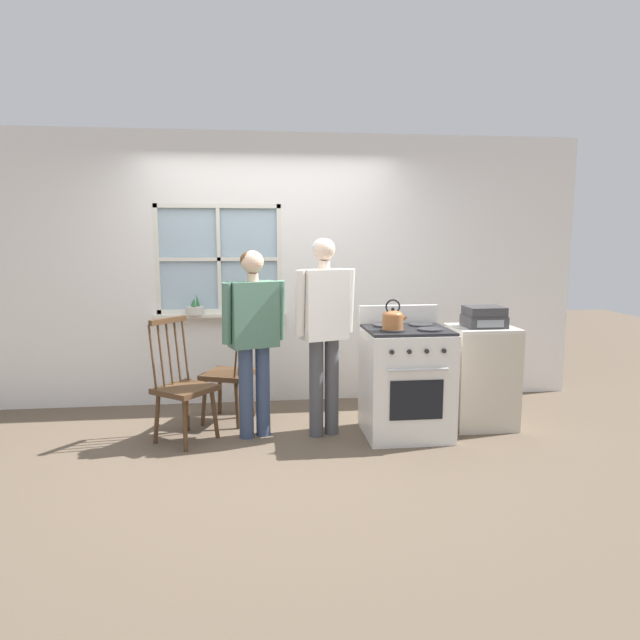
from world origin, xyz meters
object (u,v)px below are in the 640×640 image
object	(u,v)px
chair_by_window	(230,373)
person_elderly_left	(253,327)
stove	(406,381)
stereo	(484,317)
kettle	(393,319)
potted_plant	(195,309)
side_counter	(481,376)
person_teen_center	(324,320)
chair_near_wall	(183,388)

from	to	relation	value
chair_by_window	person_elderly_left	distance (m)	0.69
chair_by_window	stove	world-z (taller)	stove
stereo	stove	bearing A→B (deg)	-169.52
kettle	stove	bearing A→B (deg)	39.94
kettle	stereo	size ratio (longest dim) A/B	0.73
kettle	potted_plant	xyz separation A→B (m)	(-1.69, 1.22, -0.05)
side_counter	stereo	xyz separation A→B (m)	(0.00, -0.02, 0.54)
stove	kettle	world-z (taller)	kettle
person_teen_center	potted_plant	xyz separation A→B (m)	(-1.16, 1.01, -0.02)
stove	chair_by_window	bearing A→B (deg)	160.27
chair_by_window	stereo	world-z (taller)	stereo
chair_near_wall	person_teen_center	distance (m)	1.30
kettle	side_counter	size ratio (longest dim) A/B	0.27
chair_near_wall	kettle	size ratio (longest dim) A/B	4.14
stove	side_counter	world-z (taller)	stove
chair_near_wall	side_counter	distance (m)	2.60
potted_plant	chair_near_wall	bearing A→B (deg)	-91.00
person_teen_center	side_counter	size ratio (longest dim) A/B	1.86
person_elderly_left	stereo	world-z (taller)	person_elderly_left
person_elderly_left	kettle	bearing A→B (deg)	-30.75
person_teen_center	potted_plant	world-z (taller)	person_teen_center
person_teen_center	stove	distance (m)	0.87
kettle	potted_plant	world-z (taller)	kettle
potted_plant	kettle	bearing A→B (deg)	-35.78
potted_plant	side_counter	world-z (taller)	potted_plant
chair_by_window	person_elderly_left	bearing A→B (deg)	47.99
chair_by_window	potted_plant	size ratio (longest dim) A/B	4.98
person_elderly_left	potted_plant	size ratio (longest dim) A/B	7.67
chair_by_window	stove	distance (m)	1.59
chair_near_wall	stereo	xyz separation A→B (m)	(2.59, 0.05, 0.54)
side_counter	chair_near_wall	bearing A→B (deg)	-178.33
chair_by_window	potted_plant	distance (m)	0.84
potted_plant	person_elderly_left	bearing A→B (deg)	-60.03
chair_by_window	potted_plant	xyz separation A→B (m)	(-0.35, 0.55, 0.53)
stove	potted_plant	xyz separation A→B (m)	(-1.85, 1.09, 0.51)
chair_by_window	chair_near_wall	bearing A→B (deg)	-17.43
chair_near_wall	side_counter	bearing A→B (deg)	-49.24
stereo	person_elderly_left	bearing A→B (deg)	-179.05
person_teen_center	stove	bearing A→B (deg)	-23.72
potted_plant	stereo	bearing A→B (deg)	-20.29
stove	potted_plant	bearing A→B (deg)	149.53
side_counter	stereo	bearing A→B (deg)	-90.00
potted_plant	side_counter	xyz separation A→B (m)	(2.58, -0.93, -0.53)
side_counter	stereo	size ratio (longest dim) A/B	2.65
chair_near_wall	potted_plant	world-z (taller)	potted_plant
chair_near_wall	person_elderly_left	xyz separation A→B (m)	(0.59, 0.02, 0.49)
chair_by_window	person_teen_center	world-z (taller)	person_teen_center
chair_by_window	chair_near_wall	world-z (taller)	same
chair_near_wall	person_elderly_left	size ratio (longest dim) A/B	0.65
stove	kettle	bearing A→B (deg)	-140.06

